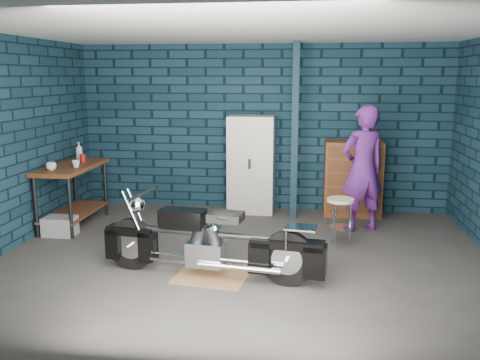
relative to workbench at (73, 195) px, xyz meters
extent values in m
plane|color=#454240|center=(2.68, -1.12, -0.46)|extent=(6.00, 6.00, 0.00)
cube|color=#0F2733|center=(2.68, 1.38, 0.90)|extent=(6.00, 0.02, 2.70)
cube|color=#0F2733|center=(-0.32, -1.12, 0.90)|extent=(0.02, 5.00, 2.70)
cube|color=silver|center=(2.68, -1.12, 2.25)|extent=(6.00, 5.00, 0.02)
cube|color=#12293B|center=(3.23, 0.83, 0.90)|extent=(0.10, 0.10, 2.70)
cube|color=brown|center=(0.00, 0.00, 0.00)|extent=(0.60, 1.40, 0.91)
cube|color=olive|center=(2.39, -1.72, -0.45)|extent=(0.87, 0.70, 0.01)
imported|color=#5B217C|center=(4.21, 0.30, 0.45)|extent=(0.78, 0.66, 1.80)
cube|color=#95989D|center=(0.02, -0.50, -0.32)|extent=(0.43, 0.30, 0.26)
cube|color=beige|center=(2.53, 1.11, 0.33)|extent=(0.73, 0.52, 1.57)
cube|color=brown|center=(4.16, 1.11, 0.14)|extent=(0.89, 0.50, 1.19)
imported|color=beige|center=(-0.08, -0.43, 0.51)|extent=(0.17, 0.17, 0.11)
imported|color=beige|center=(0.16, -0.17, 0.51)|extent=(0.12, 0.12, 0.10)
cylinder|color=maroon|center=(0.06, 0.27, 0.52)|extent=(0.11, 0.11, 0.12)
imported|color=#95989D|center=(-0.08, 0.47, 0.59)|extent=(0.12, 0.12, 0.28)
camera|label=1|loc=(3.38, -6.94, 1.74)|focal=38.00mm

